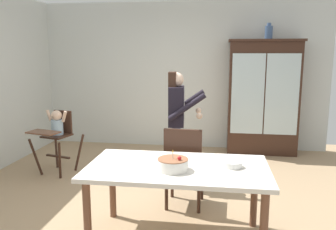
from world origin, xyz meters
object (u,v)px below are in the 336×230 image
serving_bowl (233,164)px  high_chair_with_toddler (57,130)px  ceramic_vase (269,32)px  dining_chair_far_side (184,162)px  birthday_cake (173,164)px  adult_person (177,114)px  china_cabinet (263,97)px  dining_table (177,175)px

serving_bowl → high_chair_with_toddler: bearing=148.1°
ceramic_vase → serving_bowl: size_ratio=1.50×
ceramic_vase → dining_chair_far_side: size_ratio=0.28×
ceramic_vase → birthday_cake: size_ratio=0.96×
serving_bowl → adult_person: bearing=116.3°
adult_person → dining_chair_far_side: size_ratio=1.59×
high_chair_with_toddler → adult_person: bearing=9.3°
china_cabinet → serving_bowl: size_ratio=11.12×
adult_person → dining_chair_far_side: 0.88m
ceramic_vase → serving_bowl: (-0.67, -3.09, -1.35)m
serving_bowl → china_cabinet: bearing=78.5°
china_cabinet → high_chair_with_toddler: china_cabinet is taller
china_cabinet → birthday_cake: (-1.16, -3.25, -0.21)m
serving_bowl → birthday_cake: bearing=-162.7°
high_chair_with_toddler → birthday_cake: (1.96, -1.72, 0.14)m
china_cabinet → dining_table: china_cabinet is taller
china_cabinet → serving_bowl: 3.16m
china_cabinet → dining_chair_far_side: bearing=-114.9°
birthday_cake → ceramic_vase: bearing=69.8°
high_chair_with_toddler → adult_person: (1.80, -0.16, 0.31)m
china_cabinet → dining_chair_far_side: 2.74m
ceramic_vase → high_chair_with_toddler: bearing=-154.0°
ceramic_vase → high_chair_with_toddler: 3.81m
serving_bowl → dining_chair_far_side: bearing=129.1°
china_cabinet → high_chair_with_toddler: 3.49m
serving_bowl → ceramic_vase: bearing=77.8°
china_cabinet → serving_bowl: (-0.63, -3.09, -0.24)m
birthday_cake → china_cabinet: bearing=70.4°
adult_person → serving_bowl: bearing=-158.7°
china_cabinet → birthday_cake: 3.46m
ceramic_vase → dining_table: (-1.17, -3.13, -1.47)m
birthday_cake → dining_chair_far_side: 0.83m
high_chair_with_toddler → birthday_cake: 2.61m
china_cabinet → serving_bowl: bearing=-101.5°
serving_bowl → dining_chair_far_side: size_ratio=0.19×
high_chair_with_toddler → dining_chair_far_side: 2.18m
adult_person → dining_chair_far_side: bearing=-172.1°
china_cabinet → dining_chair_far_side: (-1.14, -2.45, -0.45)m
adult_person → birthday_cake: 1.57m
high_chair_with_toddler → dining_table: size_ratio=0.56×
ceramic_vase → dining_table: size_ratio=0.16×
birthday_cake → serving_bowl: size_ratio=1.56×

